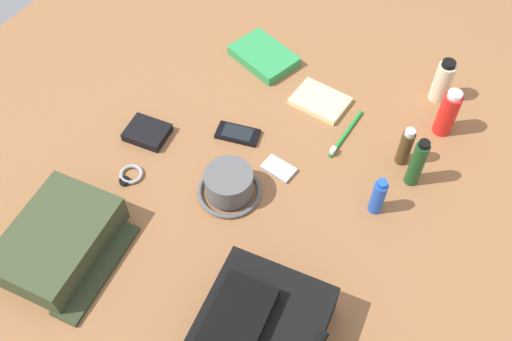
% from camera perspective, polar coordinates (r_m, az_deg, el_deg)
% --- Properties ---
extents(ground_plane, '(2.64, 2.02, 0.02)m').
position_cam_1_polar(ground_plane, '(1.48, 0.00, -1.18)').
color(ground_plane, '#8F5D38').
rests_on(ground_plane, ground).
extents(toiletry_pouch, '(0.31, 0.28, 0.08)m').
position_cam_1_polar(toiletry_pouch, '(1.41, -18.92, -6.65)').
color(toiletry_pouch, '#384228').
rests_on(toiletry_pouch, ground_plane).
extents(bucket_hat, '(0.16, 0.16, 0.08)m').
position_cam_1_polar(bucket_hat, '(1.42, -2.70, -1.43)').
color(bucket_hat, '#565656').
rests_on(bucket_hat, ground_plane).
extents(lotion_bottle, '(0.05, 0.05, 0.14)m').
position_cam_1_polar(lotion_bottle, '(1.69, 18.05, 8.46)').
color(lotion_bottle, beige).
rests_on(lotion_bottle, ground_plane).
extents(sunscreen_spray, '(0.05, 0.05, 0.15)m').
position_cam_1_polar(sunscreen_spray, '(1.60, 18.51, 5.44)').
color(sunscreen_spray, red).
rests_on(sunscreen_spray, ground_plane).
extents(cologne_bottle, '(0.03, 0.03, 0.12)m').
position_cam_1_polar(cologne_bottle, '(1.51, 14.63, 2.30)').
color(cologne_bottle, '#473319').
rests_on(cologne_bottle, ground_plane).
extents(shampoo_bottle, '(0.04, 0.04, 0.16)m').
position_cam_1_polar(shampoo_bottle, '(1.46, 15.72, 0.72)').
color(shampoo_bottle, '#19471E').
rests_on(shampoo_bottle, ground_plane).
extents(deodorant_spray, '(0.03, 0.03, 0.12)m').
position_cam_1_polar(deodorant_spray, '(1.41, 12.05, -2.54)').
color(deodorant_spray, blue).
rests_on(deodorant_spray, ground_plane).
extents(paperback_novel, '(0.18, 0.22, 0.03)m').
position_cam_1_polar(paperback_novel, '(1.76, 0.78, 11.29)').
color(paperback_novel, '#2D934C').
rests_on(paperback_novel, ground_plane).
extents(cell_phone, '(0.09, 0.13, 0.01)m').
position_cam_1_polar(cell_phone, '(1.56, -1.83, 3.67)').
color(cell_phone, black).
rests_on(cell_phone, ground_plane).
extents(media_player, '(0.06, 0.09, 0.01)m').
position_cam_1_polar(media_player, '(1.49, 2.25, 0.20)').
color(media_player, '#B7B7BC').
rests_on(media_player, ground_plane).
extents(wristwatch, '(0.07, 0.06, 0.01)m').
position_cam_1_polar(wristwatch, '(1.51, -12.39, -0.45)').
color(wristwatch, '#99999E').
rests_on(wristwatch, ground_plane).
extents(toothbrush, '(0.19, 0.01, 0.02)m').
position_cam_1_polar(toothbrush, '(1.57, 8.78, 3.44)').
color(toothbrush, '#198C33').
rests_on(toothbrush, ground_plane).
extents(wallet, '(0.11, 0.12, 0.02)m').
position_cam_1_polar(wallet, '(1.58, -10.76, 3.74)').
color(wallet, black).
rests_on(wallet, ground_plane).
extents(notepad, '(0.11, 0.15, 0.02)m').
position_cam_1_polar(notepad, '(1.64, 6.39, 6.90)').
color(notepad, beige).
rests_on(notepad, ground_plane).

